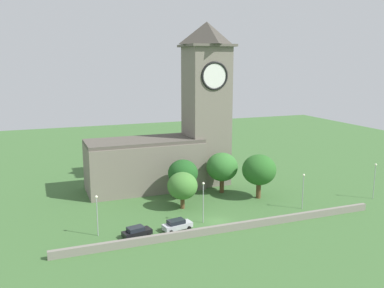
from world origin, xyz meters
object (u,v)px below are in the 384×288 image
car_silver (177,225)px  tree_riverside_west (183,173)px  streetlamp_west_mid (203,196)px  streetlamp_east_mid (375,175)px  tree_riverside_east (182,186)px  church (175,134)px  car_black (137,232)px  streetlamp_west_end (97,209)px  streetlamp_central (303,185)px  tree_churchyard (222,167)px  tree_by_tower (259,170)px

car_silver → tree_riverside_west: (6.09, 14.07, 4.33)m
streetlamp_west_mid → streetlamp_east_mid: 35.96m
streetlamp_east_mid → tree_riverside_east: streetlamp_east_mid is taller
streetlamp_west_mid → tree_riverside_east: 7.79m
church → streetlamp_west_mid: size_ratio=4.93×
car_black → streetlamp_east_mid: 47.88m
church → streetlamp_west_end: (-19.81, -21.12, -6.94)m
car_silver → church: bearing=71.9°
streetlamp_west_end → streetlamp_central: size_ratio=0.98×
car_black → car_silver: size_ratio=0.95×
streetlamp_central → streetlamp_east_mid: 16.47m
church → tree_riverside_east: church is taller
church → streetlamp_west_mid: bearing=-96.7°
car_black → tree_riverside_east: (10.86, 9.47, 3.44)m
church → streetlamp_west_mid: (-2.60, -22.07, -6.62)m
church → tree_riverside_east: (-3.48, -14.34, -7.02)m
streetlamp_west_end → tree_churchyard: size_ratio=0.78×
tree_by_tower → tree_riverside_west: bearing=161.8°
streetlamp_central → tree_by_tower: bearing=118.0°
church → car_silver: bearing=-108.1°
streetlamp_central → car_silver: bearing=-177.3°
car_black → streetlamp_west_mid: streetlamp_west_mid is taller
streetlamp_west_end → streetlamp_east_mid: (53.17, -1.36, 0.34)m
tree_riverside_east → streetlamp_east_mid: bearing=-12.5°
church → car_black: bearing=-121.1°
tree_riverside_east → church: bearing=76.3°
streetlamp_west_mid → tree_churchyard: tree_churchyard is taller
tree_churchyard → streetlamp_west_mid: bearing=-125.5°
tree_by_tower → car_silver: bearing=-155.0°
streetlamp_east_mid → tree_riverside_west: tree_riverside_west is taller
streetlamp_central → tree_riverside_west: bearing=145.1°
streetlamp_west_end → streetlamp_west_mid: size_ratio=0.92×
streetlamp_west_mid → church: bearing=83.3°
tree_by_tower → streetlamp_west_mid: bearing=-152.1°
streetlamp_central → tree_riverside_east: 21.89m
tree_riverside_east → car_black: bearing=-138.9°
church → streetlamp_west_mid: church is taller
tree_riverside_west → streetlamp_east_mid: bearing=-20.5°
car_black → streetlamp_central: 31.48m
car_black → streetlamp_central: (31.24, 1.48, 3.59)m
streetlamp_west_end → streetlamp_west_mid: (17.22, -0.95, 0.32)m
car_black → streetlamp_central: bearing=2.7°
streetlamp_west_end → tree_by_tower: size_ratio=0.74×
car_black → streetlamp_central: size_ratio=0.72×
tree_churchyard → streetlamp_central: bearing=-55.8°
tree_riverside_east → tree_by_tower: size_ratio=0.78×
tree_riverside_west → tree_riverside_east: (-1.88, -4.92, -0.94)m
streetlamp_central → tree_riverside_west: 22.57m
car_black → church: bearing=58.9°
streetlamp_west_mid → streetlamp_west_end: bearing=176.9°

